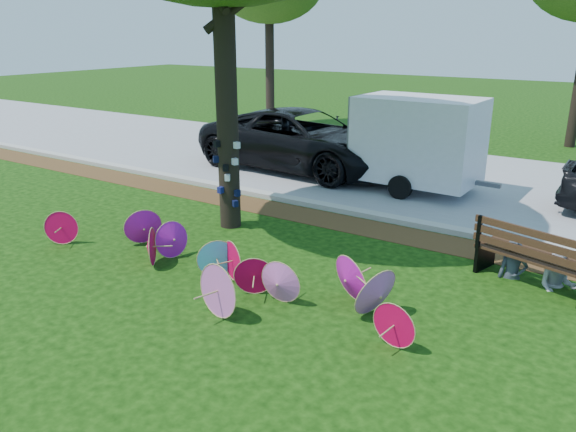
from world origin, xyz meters
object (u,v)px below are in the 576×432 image
at_px(cargo_trailer, 418,139).
at_px(person_left, 516,242).
at_px(parasol_pile, 234,265).
at_px(person_right, 562,253).
at_px(black_van, 302,140).
at_px(park_bench, 537,255).

xyz_separation_m(cargo_trailer, person_left, (3.39, -4.30, -0.70)).
relative_size(parasol_pile, person_left, 5.83).
bearing_deg(person_right, black_van, 141.71).
relative_size(parasol_pile, cargo_trailer, 2.53).
height_order(person_left, person_right, person_left).
relative_size(park_bench, person_right, 1.61).
bearing_deg(person_left, person_right, -17.90).
distance_m(cargo_trailer, person_left, 5.52).
bearing_deg(cargo_trailer, person_right, -44.66).
bearing_deg(person_left, black_van, 128.73).
distance_m(black_van, person_right, 9.10).
xyz_separation_m(parasol_pile, cargo_trailer, (0.36, 7.12, 0.99)).
relative_size(parasol_pile, park_bench, 3.87).
relative_size(cargo_trailer, person_left, 2.30).
height_order(parasol_pile, black_van, black_van).
distance_m(parasol_pile, cargo_trailer, 7.19).
bearing_deg(cargo_trailer, person_left, -49.97).
xyz_separation_m(person_left, person_right, (0.70, 0.00, -0.04)).
height_order(parasol_pile, cargo_trailer, cargo_trailer).
height_order(black_van, person_left, black_van).
xyz_separation_m(parasol_pile, person_left, (3.76, 2.82, 0.29)).
relative_size(black_van, cargo_trailer, 2.11).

